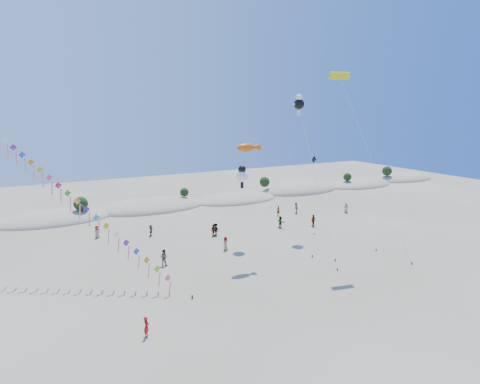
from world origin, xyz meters
name	(u,v)px	position (x,y,z in m)	size (l,w,h in m)	color
ground	(312,329)	(0.00, 0.00, 0.00)	(160.00, 160.00, 0.00)	#7F7058
dune_ridge	(159,207)	(1.06, 45.14, 0.11)	(145.30, 11.49, 5.57)	gray
kite_train	(64,191)	(-15.75, 19.97, 9.05)	(17.76, 19.92, 17.74)	#3F2D1E
fish_kite	(249,148)	(3.35, 16.48, 12.79)	(7.87, 8.89, 13.33)	#3F2D1E
cartoon_kite_low	(242,175)	(4.92, 20.97, 8.98)	(5.67, 9.18, 10.19)	#3F2D1E
cartoon_kite_high	(299,103)	(14.87, 23.06, 17.87)	(4.62, 13.51, 19.09)	#3F2D1E
parafoil_kite	(341,79)	(12.61, 12.38, 20.28)	(6.94, 7.47, 21.07)	#3F2D1E
dark_kite	(328,180)	(18.21, 20.35, 7.39)	(1.07, 13.11, 10.44)	#3F2D1E
flyer_foreground	(147,327)	(-11.82, 5.06, 0.81)	(0.59, 0.39, 1.63)	#B40E11
beachgoers	(239,226)	(6.80, 25.55, 0.85)	(40.16, 14.69, 1.83)	slate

